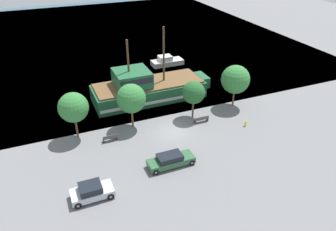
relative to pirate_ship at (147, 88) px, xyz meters
name	(u,v)px	position (x,y,z in m)	size (l,w,h in m)	color
ground_plane	(173,132)	(-0.07, -9.69, -1.67)	(160.00, 160.00, 0.00)	slate
water_surface	(97,36)	(-0.07, 34.31, -1.67)	(80.00, 80.00, 0.00)	#33566B
pirate_ship	(147,88)	(0.00, 0.00, 0.00)	(17.24, 5.92, 10.28)	#1E5633
moored_boat_dockside	(167,61)	(7.83, 11.36, -1.01)	(5.71, 2.40, 1.76)	#B7B2A8
parked_car_curb_front	(92,191)	(-11.46, -17.11, -0.93)	(3.90, 1.99, 1.50)	#B7BCC6
parked_car_curb_mid	(171,160)	(-2.89, -15.59, -0.97)	(4.98, 1.81, 1.40)	#2D5B38
fire_hydrant	(246,123)	(8.91, -11.99, -1.26)	(0.42, 0.25, 0.76)	yellow
bench_promenade_east	(202,119)	(4.21, -9.03, -1.22)	(1.92, 0.45, 0.85)	#4C4742
bench_promenade_west	(110,138)	(-7.66, -8.69, -1.23)	(1.71, 0.45, 0.85)	#4C4742
tree_row_east	(73,107)	(-11.02, -6.30, 2.33)	(3.49, 3.49, 5.75)	brown
tree_row_mideast	(131,99)	(-4.24, -6.57, 2.26)	(3.58, 3.58, 5.73)	brown
tree_row_midwest	(194,93)	(3.77, -7.35, 1.91)	(2.96, 2.96, 5.07)	brown
tree_row_west	(235,79)	(10.38, -6.70, 2.32)	(3.89, 3.89, 5.94)	brown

